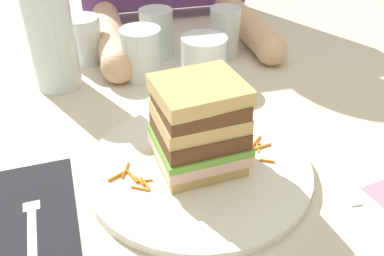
{
  "coord_description": "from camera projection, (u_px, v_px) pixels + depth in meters",
  "views": [
    {
      "loc": [
        -0.12,
        -0.41,
        0.36
      ],
      "look_at": [
        -0.0,
        0.03,
        0.05
      ],
      "focal_mm": 39.2,
      "sensor_mm": 36.0,
      "label": 1
    }
  ],
  "objects": [
    {
      "name": "carrot_shred_0",
      "position": [
        133.0,
        177.0,
        0.53
      ],
      "size": [
        0.01,
        0.02,
        0.0
      ],
      "primitive_type": "cylinder",
      "rotation": [
        0.0,
        1.57,
        1.91
      ],
      "color": "orange",
      "rests_on": "main_plate"
    },
    {
      "name": "carrot_shred_2",
      "position": [
        145.0,
        180.0,
        0.52
      ],
      "size": [
        0.02,
        0.01,
        0.0
      ],
      "primitive_type": "cylinder",
      "rotation": [
        0.0,
        1.57,
        3.0
      ],
      "color": "orange",
      "rests_on": "main_plate"
    },
    {
      "name": "carrot_shred_4",
      "position": [
        125.0,
        170.0,
        0.54
      ],
      "size": [
        0.01,
        0.03,
        0.0
      ],
      "primitive_type": "cylinder",
      "rotation": [
        0.0,
        1.57,
        1.18
      ],
      "color": "orange",
      "rests_on": "main_plate"
    },
    {
      "name": "empty_tumbler_0",
      "position": [
        141.0,
        53.0,
        0.76
      ],
      "size": [
        0.07,
        0.07,
        0.09
      ],
      "primitive_type": "cylinder",
      "color": "silver",
      "rests_on": "ground_plane"
    },
    {
      "name": "carrot_shred_10",
      "position": [
        256.0,
        142.0,
        0.59
      ],
      "size": [
        0.02,
        0.02,
        0.0
      ],
      "primitive_type": "cylinder",
      "rotation": [
        0.0,
        1.57,
        3.9
      ],
      "color": "orange",
      "rests_on": "main_plate"
    },
    {
      "name": "napkin_dark",
      "position": [
        32.0,
        211.0,
        0.5
      ],
      "size": [
        0.11,
        0.18,
        0.0
      ],
      "primitive_type": "cube",
      "rotation": [
        0.0,
        0.0,
        0.06
      ],
      "color": "black",
      "rests_on": "ground_plane"
    },
    {
      "name": "sandwich",
      "position": [
        198.0,
        128.0,
        0.52
      ],
      "size": [
        0.12,
        0.11,
        0.12
      ],
      "color": "tan",
      "rests_on": "main_plate"
    },
    {
      "name": "empty_tumbler_3",
      "position": [
        157.0,
        34.0,
        0.83
      ],
      "size": [
        0.07,
        0.07,
        0.1
      ],
      "primitive_type": "cylinder",
      "color": "silver",
      "rests_on": "ground_plane"
    },
    {
      "name": "carrot_shred_3",
      "position": [
        145.0,
        183.0,
        0.52
      ],
      "size": [
        0.01,
        0.02,
        0.0
      ],
      "primitive_type": "cylinder",
      "rotation": [
        0.0,
        1.57,
        1.84
      ],
      "color": "orange",
      "rests_on": "main_plate"
    },
    {
      "name": "empty_tumbler_1",
      "position": [
        225.0,
        32.0,
        0.84
      ],
      "size": [
        0.06,
        0.06,
        0.1
      ],
      "primitive_type": "cylinder",
      "color": "silver",
      "rests_on": "ground_plane"
    },
    {
      "name": "carrot_shred_11",
      "position": [
        242.0,
        157.0,
        0.56
      ],
      "size": [
        0.0,
        0.03,
        0.0
      ],
      "primitive_type": "cylinder",
      "rotation": [
        0.0,
        1.57,
        1.56
      ],
      "color": "orange",
      "rests_on": "main_plate"
    },
    {
      "name": "ground_plane",
      "position": [
        198.0,
        171.0,
        0.56
      ],
      "size": [
        3.0,
        3.0,
        0.0
      ],
      "primitive_type": "plane",
      "color": "beige"
    },
    {
      "name": "carrot_shred_5",
      "position": [
        119.0,
        176.0,
        0.53
      ],
      "size": [
        0.03,
        0.02,
        0.0
      ],
      "primitive_type": "cylinder",
      "rotation": [
        0.0,
        1.57,
        0.48
      ],
      "color": "orange",
      "rests_on": "main_plate"
    },
    {
      "name": "carrot_shred_6",
      "position": [
        140.0,
        181.0,
        0.52
      ],
      "size": [
        0.01,
        0.02,
        0.0
      ],
      "primitive_type": "cylinder",
      "rotation": [
        0.0,
        1.57,
        5.15
      ],
      "color": "orange",
      "rests_on": "main_plate"
    },
    {
      "name": "carrot_shred_8",
      "position": [
        242.0,
        149.0,
        0.57
      ],
      "size": [
        0.03,
        0.0,
        0.0
      ],
      "primitive_type": "cylinder",
      "rotation": [
        0.0,
        1.57,
        3.15
      ],
      "color": "orange",
      "rests_on": "main_plate"
    },
    {
      "name": "water_bottle",
      "position": [
        49.0,
        26.0,
        0.69
      ],
      "size": [
        0.08,
        0.08,
        0.25
      ],
      "color": "silver",
      "rests_on": "ground_plane"
    },
    {
      "name": "main_plate",
      "position": [
        198.0,
        170.0,
        0.55
      ],
      "size": [
        0.3,
        0.3,
        0.01
      ],
      "primitive_type": "cylinder",
      "color": "white",
      "rests_on": "ground_plane"
    },
    {
      "name": "juice_glass",
      "position": [
        204.0,
        62.0,
        0.76
      ],
      "size": [
        0.08,
        0.08,
        0.08
      ],
      "color": "white",
      "rests_on": "ground_plane"
    },
    {
      "name": "carrot_shred_12",
      "position": [
        263.0,
        146.0,
        0.58
      ],
      "size": [
        0.03,
        0.01,
        0.0
      ],
      "primitive_type": "cylinder",
      "rotation": [
        0.0,
        1.57,
        3.35
      ],
      "color": "orange",
      "rests_on": "main_plate"
    },
    {
      "name": "empty_tumbler_2",
      "position": [
        83.0,
        40.0,
        0.82
      ],
      "size": [
        0.07,
        0.07,
        0.09
      ],
      "primitive_type": "cylinder",
      "color": "silver",
      "rests_on": "ground_plane"
    },
    {
      "name": "knife",
      "position": [
        324.0,
        158.0,
        0.58
      ],
      "size": [
        0.03,
        0.2,
        0.0
      ],
      "color": "silver",
      "rests_on": "ground_plane"
    },
    {
      "name": "fork",
      "position": [
        31.0,
        222.0,
        0.48
      ],
      "size": [
        0.03,
        0.17,
        0.0
      ],
      "color": "silver",
      "rests_on": "napkin_dark"
    },
    {
      "name": "carrot_shred_14",
      "position": [
        253.0,
        143.0,
        0.59
      ],
      "size": [
        0.02,
        0.01,
        0.0
      ],
      "primitive_type": "cylinder",
      "rotation": [
        0.0,
        1.57,
        2.68
      ],
      "color": "orange",
      "rests_on": "main_plate"
    },
    {
      "name": "carrot_shred_13",
      "position": [
        267.0,
        161.0,
        0.55
      ],
      "size": [
        0.02,
        0.01,
        0.0
      ],
      "primitive_type": "cylinder",
      "rotation": [
        0.0,
        1.57,
        2.64
      ],
      "color": "orange",
      "rests_on": "main_plate"
    },
    {
      "name": "carrot_shred_7",
      "position": [
        258.0,
        148.0,
        0.58
      ],
      "size": [
        0.01,
        0.02,
        0.0
      ],
      "primitive_type": "cylinder",
      "rotation": [
        0.0,
        1.57,
        4.52
      ],
      "color": "orange",
      "rests_on": "main_plate"
    },
    {
      "name": "carrot_shred_1",
      "position": [
        140.0,
        188.0,
        0.51
      ],
      "size": [
        0.02,
        0.01,
        0.0
      ],
      "primitive_type": "cylinder",
      "rotation": [
        0.0,
        1.57,
        5.77
      ],
      "color": "orange",
      "rests_on": "main_plate"
    },
    {
      "name": "carrot_shred_9",
      "position": [
        242.0,
        146.0,
        0.58
      ],
      "size": [
        0.01,
        0.02,
        0.0
      ],
      "primitive_type": "cylinder",
      "rotation": [
        0.0,
        1.57,
        1.14
      ],
      "color": "orange",
      "rests_on": "main_plate"
    }
  ]
}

